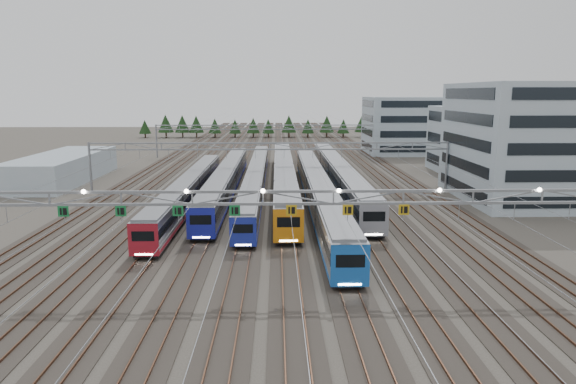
{
  "coord_description": "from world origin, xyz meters",
  "views": [
    {
      "loc": [
        1.1,
        -39.85,
        15.48
      ],
      "look_at": [
        2.47,
        21.97,
        3.5
      ],
      "focal_mm": 32.0,
      "sensor_mm": 36.0,
      "label": 1
    }
  ],
  "objects_px": {
    "train_f": "(338,174)",
    "gantry_near": "(262,201)",
    "depot_bldg_north": "(409,125)",
    "train_c": "(256,178)",
    "gantry_far": "(272,131)",
    "train_b": "(227,179)",
    "depot_bldg_south": "(526,142)",
    "depot_bldg_mid": "(474,140)",
    "west_shed": "(63,168)",
    "train_e": "(318,190)",
    "train_d": "(284,174)",
    "gantry_mid": "(270,152)",
    "train_a": "(190,189)"
  },
  "relations": [
    {
      "from": "train_d",
      "to": "train_e",
      "type": "relative_size",
      "value": 1.05
    },
    {
      "from": "gantry_mid",
      "to": "west_shed",
      "type": "height_order",
      "value": "gantry_mid"
    },
    {
      "from": "depot_bldg_south",
      "to": "west_shed",
      "type": "height_order",
      "value": "depot_bldg_south"
    },
    {
      "from": "train_b",
      "to": "train_d",
      "type": "bearing_deg",
      "value": 25.24
    },
    {
      "from": "gantry_near",
      "to": "west_shed",
      "type": "bearing_deg",
      "value": 125.63
    },
    {
      "from": "train_a",
      "to": "gantry_far",
      "type": "height_order",
      "value": "gantry_far"
    },
    {
      "from": "train_e",
      "to": "depot_bldg_mid",
      "type": "bearing_deg",
      "value": 42.57
    },
    {
      "from": "gantry_mid",
      "to": "depot_bldg_mid",
      "type": "xyz_separation_m",
      "value": [
        39.82,
        20.18,
        0.04
      ]
    },
    {
      "from": "train_e",
      "to": "gantry_mid",
      "type": "relative_size",
      "value": 1.14
    },
    {
      "from": "depot_bldg_mid",
      "to": "train_c",
      "type": "bearing_deg",
      "value": -156.75
    },
    {
      "from": "train_c",
      "to": "west_shed",
      "type": "xyz_separation_m",
      "value": [
        -34.83,
        9.45,
        0.35
      ]
    },
    {
      "from": "train_c",
      "to": "depot_bldg_south",
      "type": "height_order",
      "value": "depot_bldg_south"
    },
    {
      "from": "train_a",
      "to": "west_shed",
      "type": "relative_size",
      "value": 1.72
    },
    {
      "from": "west_shed",
      "to": "depot_bldg_north",
      "type": "bearing_deg",
      "value": 29.85
    },
    {
      "from": "train_b",
      "to": "depot_bldg_mid",
      "type": "bearing_deg",
      "value": 24.1
    },
    {
      "from": "depot_bldg_mid",
      "to": "west_shed",
      "type": "xyz_separation_m",
      "value": [
        -76.91,
        -8.62,
        -4.08
      ]
    },
    {
      "from": "gantry_far",
      "to": "depot_bldg_mid",
      "type": "bearing_deg",
      "value": -31.93
    },
    {
      "from": "gantry_mid",
      "to": "train_c",
      "type": "bearing_deg",
      "value": 136.88
    },
    {
      "from": "train_c",
      "to": "depot_bldg_mid",
      "type": "relative_size",
      "value": 4.17
    },
    {
      "from": "train_b",
      "to": "train_f",
      "type": "distance_m",
      "value": 18.59
    },
    {
      "from": "gantry_near",
      "to": "depot_bldg_north",
      "type": "height_order",
      "value": "depot_bldg_north"
    },
    {
      "from": "train_a",
      "to": "depot_bldg_mid",
      "type": "bearing_deg",
      "value": 29.2
    },
    {
      "from": "train_d",
      "to": "train_e",
      "type": "xyz_separation_m",
      "value": [
        4.5,
        -13.79,
        -0.04
      ]
    },
    {
      "from": "train_e",
      "to": "depot_bldg_mid",
      "type": "height_order",
      "value": "depot_bldg_mid"
    },
    {
      "from": "depot_bldg_south",
      "to": "train_c",
      "type": "bearing_deg",
      "value": 168.01
    },
    {
      "from": "train_f",
      "to": "gantry_near",
      "type": "distance_m",
      "value": 45.8
    },
    {
      "from": "gantry_near",
      "to": "gantry_mid",
      "type": "bearing_deg",
      "value": 89.93
    },
    {
      "from": "gantry_near",
      "to": "depot_bldg_north",
      "type": "bearing_deg",
      "value": 69.12
    },
    {
      "from": "gantry_near",
      "to": "depot_bldg_south",
      "type": "xyz_separation_m",
      "value": [
        37.33,
        33.83,
        1.36
      ]
    },
    {
      "from": "train_c",
      "to": "train_f",
      "type": "relative_size",
      "value": 1.04
    },
    {
      "from": "gantry_mid",
      "to": "depot_bldg_south",
      "type": "xyz_separation_m",
      "value": [
        37.29,
        -6.29,
        2.06
      ]
    },
    {
      "from": "train_a",
      "to": "train_e",
      "type": "distance_m",
      "value": 18.1
    },
    {
      "from": "gantry_near",
      "to": "west_shed",
      "type": "relative_size",
      "value": 1.88
    },
    {
      "from": "train_f",
      "to": "depot_bldg_north",
      "type": "height_order",
      "value": "depot_bldg_north"
    },
    {
      "from": "train_d",
      "to": "depot_bldg_north",
      "type": "height_order",
      "value": "depot_bldg_north"
    },
    {
      "from": "depot_bldg_north",
      "to": "gantry_near",
      "type": "bearing_deg",
      "value": -110.88
    },
    {
      "from": "train_a",
      "to": "train_e",
      "type": "relative_size",
      "value": 0.8
    },
    {
      "from": "gantry_mid",
      "to": "depot_bldg_mid",
      "type": "height_order",
      "value": "depot_bldg_mid"
    },
    {
      "from": "train_c",
      "to": "gantry_mid",
      "type": "height_order",
      "value": "gantry_mid"
    },
    {
      "from": "gantry_near",
      "to": "gantry_mid",
      "type": "distance_m",
      "value": 40.12
    },
    {
      "from": "gantry_far",
      "to": "depot_bldg_north",
      "type": "height_order",
      "value": "depot_bldg_north"
    },
    {
      "from": "gantry_far",
      "to": "depot_bldg_south",
      "type": "height_order",
      "value": "depot_bldg_south"
    },
    {
      "from": "train_b",
      "to": "depot_bldg_south",
      "type": "distance_m",
      "value": 44.83
    },
    {
      "from": "gantry_near",
      "to": "west_shed",
      "type": "distance_m",
      "value": 63.75
    },
    {
      "from": "train_b",
      "to": "depot_bldg_north",
      "type": "relative_size",
      "value": 2.55
    },
    {
      "from": "gantry_far",
      "to": "train_d",
      "type": "bearing_deg",
      "value": -86.89
    },
    {
      "from": "train_e",
      "to": "train_f",
      "type": "relative_size",
      "value": 1.0
    },
    {
      "from": "train_c",
      "to": "train_d",
      "type": "relative_size",
      "value": 0.99
    },
    {
      "from": "train_b",
      "to": "train_e",
      "type": "height_order",
      "value": "train_e"
    },
    {
      "from": "train_c",
      "to": "gantry_far",
      "type": "distance_m",
      "value": 43.17
    }
  ]
}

